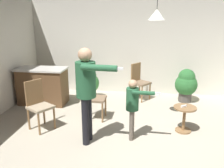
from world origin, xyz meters
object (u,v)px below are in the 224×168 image
object	(u,v)px
kitchen_counter	(43,86)
potted_plant_corner	(186,84)
dining_chair_by_counter	(38,103)
potted_plant_by_wall	(89,82)
person_adult	(87,86)
person_child	(133,103)
side_table_by_couch	(184,116)
dining_chair_centre_back	(93,95)
spare_remote_on_table	(184,106)
dining_chair_near_wall	(139,80)

from	to	relation	value
kitchen_counter	potted_plant_corner	xyz separation A→B (m)	(3.74, 0.64, 0.02)
dining_chair_by_counter	potted_plant_by_wall	world-z (taller)	dining_chair_by_counter
person_adult	person_child	world-z (taller)	person_adult
kitchen_counter	person_child	size ratio (longest dim) A/B	1.10
side_table_by_couch	dining_chair_centre_back	world-z (taller)	dining_chair_centre_back
side_table_by_couch	potted_plant_by_wall	bearing A→B (deg)	144.95
potted_plant_by_wall	spare_remote_on_table	distance (m)	2.80
side_table_by_couch	person_child	xyz separation A→B (m)	(-1.00, -0.43, 0.39)
person_child	dining_chair_near_wall	size ratio (longest dim) A/B	1.15
person_adult	potted_plant_corner	bearing A→B (deg)	143.13
kitchen_counter	spare_remote_on_table	xyz separation A→B (m)	(3.40, -1.15, 0.06)
kitchen_counter	potted_plant_corner	size ratio (longest dim) A/B	1.40
potted_plant_corner	kitchen_counter	bearing A→B (deg)	-170.28
potted_plant_corner	potted_plant_by_wall	xyz separation A→B (m)	(-2.62, -0.16, -0.01)
side_table_by_couch	potted_plant_by_wall	world-z (taller)	potted_plant_by_wall
dining_chair_centre_back	potted_plant_by_wall	distance (m)	1.31
dining_chair_by_counter	potted_plant_by_wall	distance (m)	1.96
person_child	dining_chair_centre_back	distance (m)	1.23
dining_chair_by_counter	potted_plant_corner	world-z (taller)	dining_chair_by_counter
side_table_by_couch	person_adult	bearing A→B (deg)	-160.07
person_child	dining_chair_near_wall	distance (m)	2.25
person_adult	potted_plant_by_wall	bearing A→B (deg)	-163.07
potted_plant_by_wall	dining_chair_centre_back	bearing A→B (deg)	-73.04
side_table_by_couch	dining_chair_centre_back	distance (m)	1.97
person_child	dining_chair_by_counter	xyz separation A→B (m)	(-1.91, 0.18, -0.17)
dining_chair_near_wall	potted_plant_by_wall	size ratio (longest dim) A/B	1.14
potted_plant_by_wall	side_table_by_couch	bearing A→B (deg)	-35.05
potted_plant_corner	spare_remote_on_table	bearing A→B (deg)	-100.98
person_child	potted_plant_by_wall	distance (m)	2.44
potted_plant_corner	potted_plant_by_wall	bearing A→B (deg)	-176.56
dining_chair_by_counter	spare_remote_on_table	xyz separation A→B (m)	(2.88, 0.24, -0.01)
person_child	dining_chair_by_counter	world-z (taller)	person_child
spare_remote_on_table	potted_plant_by_wall	bearing A→B (deg)	144.43
dining_chair_by_counter	potted_plant_corner	size ratio (longest dim) A/B	1.11
side_table_by_couch	potted_plant_corner	bearing A→B (deg)	79.86
dining_chair_near_wall	dining_chair_centre_back	bearing A→B (deg)	2.61
person_child	dining_chair_by_counter	bearing A→B (deg)	-93.47
kitchen_counter	dining_chair_centre_back	bearing A→B (deg)	-27.19
person_adult	spare_remote_on_table	xyz separation A→B (m)	(1.76, 0.64, -0.53)
side_table_by_couch	kitchen_counter	bearing A→B (deg)	161.67
person_child	potted_plant_corner	distance (m)	2.58
person_adult	side_table_by_couch	bearing A→B (deg)	114.08
side_table_by_couch	potted_plant_by_wall	size ratio (longest dim) A/B	0.59
potted_plant_corner	person_adult	bearing A→B (deg)	-131.02
side_table_by_couch	dining_chair_by_counter	world-z (taller)	dining_chair_by_counter
potted_plant_corner	potted_plant_by_wall	size ratio (longest dim) A/B	1.03
dining_chair_centre_back	spare_remote_on_table	world-z (taller)	dining_chair_centre_back
dining_chair_by_counter	kitchen_counter	bearing A→B (deg)	-127.72
side_table_by_couch	potted_plant_corner	size ratio (longest dim) A/B	0.58
kitchen_counter	side_table_by_couch	distance (m)	3.61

